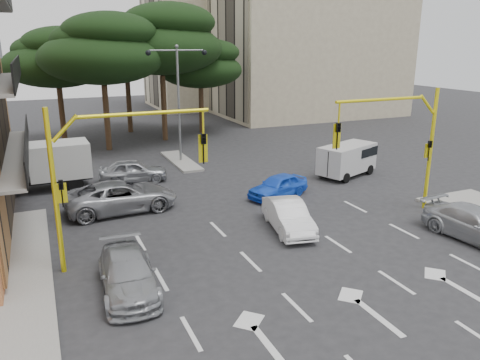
{
  "coord_description": "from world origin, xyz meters",
  "views": [
    {
      "loc": [
        -8.85,
        -14.76,
        8.06
      ],
      "look_at": [
        -0.13,
        5.3,
        1.6
      ],
      "focal_mm": 35.0,
      "sensor_mm": 36.0,
      "label": 1
    }
  ],
  "objects_px": {
    "car_silver_wagon": "(128,274)",
    "signal_mast_left": "(106,164)",
    "car_white_hatch": "(288,216)",
    "signal_mast_right": "(404,135)",
    "car_silver_parked": "(477,225)",
    "street_lamp_center": "(178,83)",
    "car_silver_cross_b": "(133,171)",
    "van_white": "(347,160)",
    "car_blue_compact": "(278,186)",
    "car_silver_cross_a": "(121,196)",
    "box_truck_a": "(42,167)"
  },
  "relations": [
    {
      "from": "signal_mast_right",
      "to": "car_blue_compact",
      "type": "bearing_deg",
      "value": 132.94
    },
    {
      "from": "car_white_hatch",
      "to": "car_silver_wagon",
      "type": "height_order",
      "value": "car_white_hatch"
    },
    {
      "from": "signal_mast_right",
      "to": "car_silver_parked",
      "type": "distance_m",
      "value": 5.13
    },
    {
      "from": "signal_mast_right",
      "to": "car_white_hatch",
      "type": "bearing_deg",
      "value": 177.97
    },
    {
      "from": "car_blue_compact",
      "to": "box_truck_a",
      "type": "height_order",
      "value": "box_truck_a"
    },
    {
      "from": "car_blue_compact",
      "to": "car_silver_wagon",
      "type": "height_order",
      "value": "car_silver_wagon"
    },
    {
      "from": "car_silver_cross_a",
      "to": "van_white",
      "type": "bearing_deg",
      "value": -89.5
    },
    {
      "from": "street_lamp_center",
      "to": "car_white_hatch",
      "type": "height_order",
      "value": "street_lamp_center"
    },
    {
      "from": "car_silver_parked",
      "to": "car_white_hatch",
      "type": "bearing_deg",
      "value": 141.93
    },
    {
      "from": "signal_mast_right",
      "to": "car_silver_wagon",
      "type": "relative_size",
      "value": 1.38
    },
    {
      "from": "car_silver_wagon",
      "to": "box_truck_a",
      "type": "height_order",
      "value": "box_truck_a"
    },
    {
      "from": "car_silver_cross_b",
      "to": "car_silver_cross_a",
      "type": "bearing_deg",
      "value": 170.68
    },
    {
      "from": "street_lamp_center",
      "to": "car_silver_cross_b",
      "type": "bearing_deg",
      "value": -138.7
    },
    {
      "from": "signal_mast_left",
      "to": "street_lamp_center",
      "type": "bearing_deg",
      "value": 64.09
    },
    {
      "from": "car_silver_cross_a",
      "to": "van_white",
      "type": "distance_m",
      "value": 14.03
    },
    {
      "from": "car_silver_cross_a",
      "to": "car_silver_cross_b",
      "type": "distance_m",
      "value": 5.09
    },
    {
      "from": "signal_mast_left",
      "to": "signal_mast_right",
      "type": "bearing_deg",
      "value": 0.0
    },
    {
      "from": "signal_mast_right",
      "to": "van_white",
      "type": "xyz_separation_m",
      "value": [
        1.7,
        6.48,
        -2.88
      ]
    },
    {
      "from": "signal_mast_left",
      "to": "box_truck_a",
      "type": "height_order",
      "value": "signal_mast_left"
    },
    {
      "from": "box_truck_a",
      "to": "car_silver_cross_a",
      "type": "bearing_deg",
      "value": -147.88
    },
    {
      "from": "car_white_hatch",
      "to": "box_truck_a",
      "type": "xyz_separation_m",
      "value": [
        -9.83,
        10.67,
        0.66
      ]
    },
    {
      "from": "car_blue_compact",
      "to": "car_silver_parked",
      "type": "xyz_separation_m",
      "value": [
        4.98,
        -8.43,
        0.07
      ]
    },
    {
      "from": "signal_mast_right",
      "to": "car_silver_cross_b",
      "type": "bearing_deg",
      "value": 135.71
    },
    {
      "from": "street_lamp_center",
      "to": "car_white_hatch",
      "type": "bearing_deg",
      "value": -86.46
    },
    {
      "from": "signal_mast_right",
      "to": "car_silver_cross_b",
      "type": "distance_m",
      "value": 15.4
    },
    {
      "from": "street_lamp_center",
      "to": "car_silver_parked",
      "type": "distance_m",
      "value": 20.06
    },
    {
      "from": "car_blue_compact",
      "to": "car_silver_cross_b",
      "type": "xyz_separation_m",
      "value": [
        -6.6,
        6.02,
        0.06
      ]
    },
    {
      "from": "car_white_hatch",
      "to": "car_silver_wagon",
      "type": "xyz_separation_m",
      "value": [
        -7.54,
        -2.53,
        -0.03
      ]
    },
    {
      "from": "car_blue_compact",
      "to": "car_silver_wagon",
      "type": "distance_m",
      "value": 11.53
    },
    {
      "from": "signal_mast_right",
      "to": "car_blue_compact",
      "type": "relative_size",
      "value": 1.65
    },
    {
      "from": "car_blue_compact",
      "to": "box_truck_a",
      "type": "bearing_deg",
      "value": -137.92
    },
    {
      "from": "car_white_hatch",
      "to": "car_blue_compact",
      "type": "bearing_deg",
      "value": 78.87
    },
    {
      "from": "car_silver_cross_b",
      "to": "box_truck_a",
      "type": "height_order",
      "value": "box_truck_a"
    },
    {
      "from": "street_lamp_center",
      "to": "car_silver_cross_b",
      "type": "xyz_separation_m",
      "value": [
        -3.97,
        -3.49,
        -4.75
      ]
    },
    {
      "from": "street_lamp_center",
      "to": "car_silver_cross_a",
      "type": "xyz_separation_m",
      "value": [
        -5.5,
        -8.35,
        -4.67
      ]
    },
    {
      "from": "car_silver_wagon",
      "to": "car_silver_cross_b",
      "type": "bearing_deg",
      "value": 81.7
    },
    {
      "from": "car_blue_compact",
      "to": "car_silver_cross_b",
      "type": "bearing_deg",
      "value": -151.45
    },
    {
      "from": "car_white_hatch",
      "to": "car_silver_cross_a",
      "type": "xyz_separation_m",
      "value": [
        -6.36,
        5.45,
        0.09
      ]
    },
    {
      "from": "signal_mast_left",
      "to": "car_blue_compact",
      "type": "height_order",
      "value": "signal_mast_left"
    },
    {
      "from": "car_white_hatch",
      "to": "car_blue_compact",
      "type": "height_order",
      "value": "car_white_hatch"
    },
    {
      "from": "car_white_hatch",
      "to": "van_white",
      "type": "distance_m",
      "value": 9.89
    },
    {
      "from": "street_lamp_center",
      "to": "car_blue_compact",
      "type": "distance_m",
      "value": 10.98
    },
    {
      "from": "signal_mast_right",
      "to": "box_truck_a",
      "type": "bearing_deg",
      "value": 145.4
    },
    {
      "from": "car_silver_parked",
      "to": "van_white",
      "type": "relative_size",
      "value": 1.17
    },
    {
      "from": "signal_mast_left",
      "to": "car_silver_cross_a",
      "type": "height_order",
      "value": "signal_mast_left"
    },
    {
      "from": "car_silver_wagon",
      "to": "signal_mast_left",
      "type": "bearing_deg",
      "value": 96.62
    },
    {
      "from": "box_truck_a",
      "to": "car_silver_parked",
      "type": "bearing_deg",
      "value": -133.28
    },
    {
      "from": "street_lamp_center",
      "to": "car_white_hatch",
      "type": "distance_m",
      "value": 14.62
    },
    {
      "from": "car_blue_compact",
      "to": "car_silver_parked",
      "type": "bearing_deg",
      "value": 11.5
    },
    {
      "from": "car_silver_cross_b",
      "to": "car_silver_parked",
      "type": "distance_m",
      "value": 18.52
    }
  ]
}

